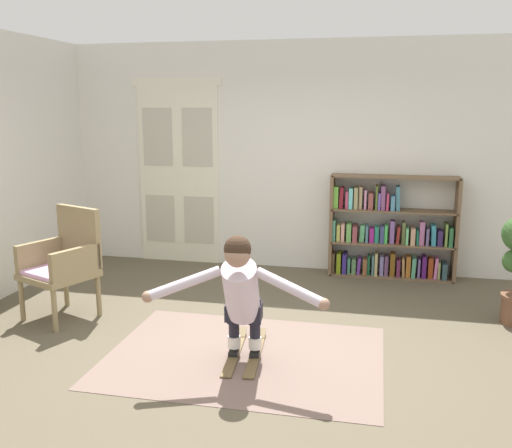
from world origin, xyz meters
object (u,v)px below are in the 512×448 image
Objects in this scene: wicker_chair at (64,260)px; skis_pair at (245,352)px; bookshelf at (388,234)px; person_skier at (241,290)px.

wicker_chair is 2.11m from skis_pair.
person_skier is at bearing -112.54° from bookshelf.
wicker_chair reaches higher than skis_pair.
person_skier is at bearing -20.35° from wicker_chair.
skis_pair is at bearing -114.67° from bookshelf.
person_skier reaches higher than skis_pair.
wicker_chair is 2.13m from person_skier.
bookshelf reaches higher than wicker_chair.
wicker_chair is (-3.17, -2.09, 0.04)m from bookshelf.
person_skier is at bearing -84.77° from skis_pair.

